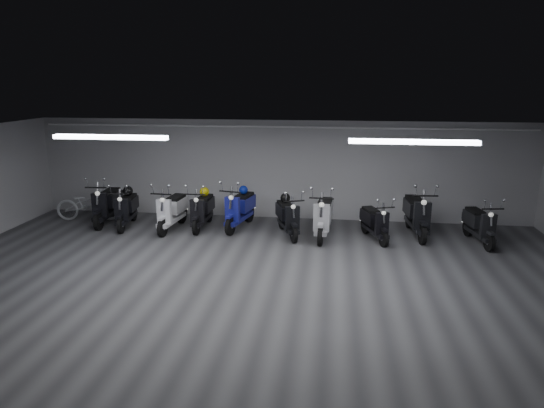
# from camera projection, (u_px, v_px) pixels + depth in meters

# --- Properties ---
(floor) EXTENTS (14.00, 10.00, 0.01)m
(floor) POSITION_uv_depth(u_px,v_px,m) (248.00, 290.00, 9.04)
(floor) COLOR #39393C
(floor) RESTS_ON ground
(ceiling) EXTENTS (14.00, 10.00, 0.01)m
(ceiling) POSITION_uv_depth(u_px,v_px,m) (246.00, 142.00, 8.34)
(ceiling) COLOR gray
(ceiling) RESTS_ON ground
(back_wall) EXTENTS (14.00, 0.01, 2.80)m
(back_wall) POSITION_uv_depth(u_px,v_px,m) (279.00, 170.00, 13.49)
(back_wall) COLOR #9A999C
(back_wall) RESTS_ON ground
(front_wall) EXTENTS (14.00, 0.01, 2.80)m
(front_wall) POSITION_uv_depth(u_px,v_px,m) (139.00, 391.00, 3.89)
(front_wall) COLOR #9A999C
(front_wall) RESTS_ON ground
(fluor_strip_left) EXTENTS (2.40, 0.18, 0.08)m
(fluor_strip_left) POSITION_uv_depth(u_px,v_px,m) (110.00, 137.00, 9.68)
(fluor_strip_left) COLOR white
(fluor_strip_left) RESTS_ON ceiling
(fluor_strip_right) EXTENTS (2.40, 0.18, 0.08)m
(fluor_strip_right) POSITION_uv_depth(u_px,v_px,m) (413.00, 142.00, 8.94)
(fluor_strip_right) COLOR white
(fluor_strip_right) RESTS_ON ceiling
(conduit) EXTENTS (13.60, 0.05, 0.05)m
(conduit) POSITION_uv_depth(u_px,v_px,m) (279.00, 127.00, 13.10)
(conduit) COLOR white
(conduit) RESTS_ON back_wall
(scooter_0) EXTENTS (0.77, 1.97, 1.44)m
(scooter_0) POSITION_uv_depth(u_px,v_px,m) (107.00, 198.00, 13.09)
(scooter_0) COLOR black
(scooter_0) RESTS_ON floor
(scooter_1) EXTENTS (0.82, 1.81, 1.30)m
(scooter_1) POSITION_uv_depth(u_px,v_px,m) (126.00, 203.00, 12.80)
(scooter_1) COLOR black
(scooter_1) RESTS_ON floor
(scooter_2) EXTENTS (0.78, 1.90, 1.38)m
(scooter_2) POSITION_uv_depth(u_px,v_px,m) (172.00, 205.00, 12.54)
(scooter_2) COLOR silver
(scooter_2) RESTS_ON floor
(scooter_3) EXTENTS (0.62, 1.79, 1.32)m
(scooter_3) POSITION_uv_depth(u_px,v_px,m) (202.00, 204.00, 12.67)
(scooter_3) COLOR black
(scooter_3) RESTS_ON floor
(scooter_4) EXTENTS (1.02, 2.00, 1.42)m
(scooter_4) POSITION_uv_depth(u_px,v_px,m) (240.00, 203.00, 12.65)
(scooter_4) COLOR navy
(scooter_4) RESTS_ON floor
(scooter_5) EXTENTS (1.16, 1.84, 1.30)m
(scooter_5) POSITION_uv_depth(u_px,v_px,m) (288.00, 211.00, 12.07)
(scooter_5) COLOR black
(scooter_5) RESTS_ON floor
(scooter_6) EXTENTS (0.80, 1.99, 1.45)m
(scooter_6) POSITION_uv_depth(u_px,v_px,m) (324.00, 210.00, 11.91)
(scooter_6) COLOR #B0B0B5
(scooter_6) RESTS_ON floor
(scooter_7) EXTENTS (1.05, 1.69, 1.19)m
(scooter_7) POSITION_uv_depth(u_px,v_px,m) (375.00, 217.00, 11.75)
(scooter_7) COLOR black
(scooter_7) RESTS_ON floor
(scooter_8) EXTENTS (0.83, 2.06, 1.50)m
(scooter_8) POSITION_uv_depth(u_px,v_px,m) (417.00, 207.00, 12.02)
(scooter_8) COLOR black
(scooter_8) RESTS_ON floor
(scooter_9) EXTENTS (0.84, 1.77, 1.27)m
(scooter_9) POSITION_uv_depth(u_px,v_px,m) (480.00, 219.00, 11.47)
(scooter_9) COLOR black
(scooter_9) RESTS_ON floor
(bicycle) EXTENTS (1.83, 0.88, 1.13)m
(bicycle) POSITION_uv_depth(u_px,v_px,m) (88.00, 201.00, 13.44)
(bicycle) COLOR silver
(bicycle) RESTS_ON floor
(helmet_0) EXTENTS (0.27, 0.27, 0.27)m
(helmet_0) POSITION_uv_depth(u_px,v_px,m) (128.00, 191.00, 12.96)
(helmet_0) COLOR black
(helmet_0) RESTS_ON scooter_1
(helmet_1) EXTENTS (0.24, 0.24, 0.24)m
(helmet_1) POSITION_uv_depth(u_px,v_px,m) (243.00, 190.00, 12.82)
(helmet_1) COLOR navy
(helmet_1) RESTS_ON scooter_4
(helmet_2) EXTENTS (0.26, 0.26, 0.26)m
(helmet_2) POSITION_uv_depth(u_px,v_px,m) (285.00, 198.00, 12.22)
(helmet_2) COLOR black
(helmet_2) RESTS_ON scooter_5
(helmet_3) EXTENTS (0.26, 0.26, 0.26)m
(helmet_3) POSITION_uv_depth(u_px,v_px,m) (204.00, 192.00, 12.83)
(helmet_3) COLOR #BDAD0B
(helmet_3) RESTS_ON scooter_3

